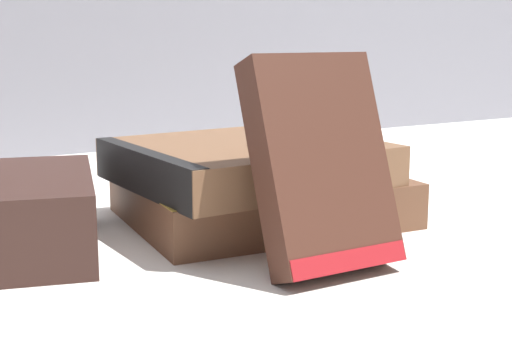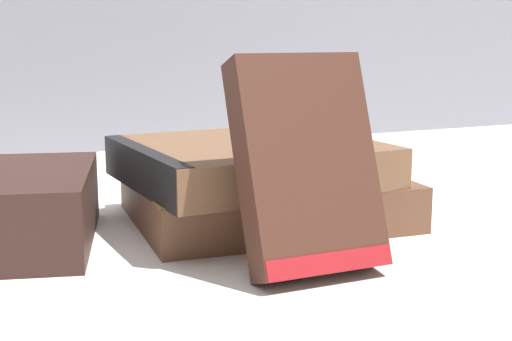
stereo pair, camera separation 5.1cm
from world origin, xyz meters
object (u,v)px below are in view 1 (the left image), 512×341
Objects in this scene: book_flat_bottom at (254,198)px; book_flat_top at (241,162)px; book_leaning_front at (322,172)px; pocket_watch at (283,142)px.

book_flat_bottom is 0.04m from book_flat_top.
book_flat_bottom is at bearing 26.67° from book_flat_top.
book_flat_top is 1.40× the size of book_leaning_front.
book_flat_bottom is 0.06m from pocket_watch.
pocket_watch is at bearing -57.97° from book_flat_top.
book_flat_bottom is 1.59× the size of book_leaning_front.
pocket_watch reaches higher than book_flat_top.
pocket_watch reaches higher than book_flat_bottom.
pocket_watch is (0.02, -0.03, 0.02)m from book_flat_top.
book_leaning_front is 2.47× the size of pocket_watch.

